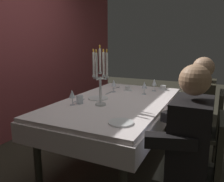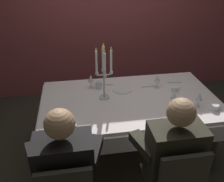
{
  "view_description": "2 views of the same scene",
  "coord_description": "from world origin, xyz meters",
  "px_view_note": "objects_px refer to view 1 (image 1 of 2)",
  "views": [
    {
      "loc": [
        -2.26,
        -1.02,
        1.38
      ],
      "look_at": [
        -0.12,
        0.0,
        0.87
      ],
      "focal_mm": 36.14,
      "sensor_mm": 36.0,
      "label": 1
    },
    {
      "loc": [
        -0.56,
        -2.2,
        2.1
      ],
      "look_at": [
        -0.19,
        0.02,
        0.84
      ],
      "focal_mm": 38.99,
      "sensor_mm": 36.0,
      "label": 2
    }
  ],
  "objects_px": {
    "dinner_plate_1": "(121,123)",
    "coffee_cup_0": "(128,89)",
    "wine_glass_1": "(144,85)",
    "dinner_plate_0": "(98,98)",
    "wine_glass_2": "(72,94)",
    "wine_glass_0": "(154,83)",
    "wine_glass_3": "(114,83)",
    "coffee_cup_1": "(163,88)",
    "candelabra": "(100,77)",
    "seated_diner_1": "(201,106)",
    "seated_diner_0": "(191,136)",
    "dining_table": "(116,110)",
    "water_tumbler_0": "(80,100)"
  },
  "relations": [
    {
      "from": "wine_glass_0",
      "to": "wine_glass_1",
      "type": "distance_m",
      "value": 0.25
    },
    {
      "from": "water_tumbler_0",
      "to": "wine_glass_0",
      "type": "bearing_deg",
      "value": -29.86
    },
    {
      "from": "dinner_plate_0",
      "to": "coffee_cup_1",
      "type": "xyz_separation_m",
      "value": [
        0.84,
        -0.56,
        0.02
      ]
    },
    {
      "from": "dinner_plate_1",
      "to": "wine_glass_2",
      "type": "height_order",
      "value": "wine_glass_2"
    },
    {
      "from": "dinner_plate_0",
      "to": "wine_glass_0",
      "type": "relative_size",
      "value": 1.42
    },
    {
      "from": "candelabra",
      "to": "wine_glass_0",
      "type": "xyz_separation_m",
      "value": [
        0.93,
        -0.32,
        -0.18
      ]
    },
    {
      "from": "wine_glass_1",
      "to": "dining_table",
      "type": "bearing_deg",
      "value": 154.34
    },
    {
      "from": "dining_table",
      "to": "coffee_cup_0",
      "type": "height_order",
      "value": "coffee_cup_0"
    },
    {
      "from": "seated_diner_1",
      "to": "candelabra",
      "type": "bearing_deg",
      "value": 114.22
    },
    {
      "from": "wine_glass_0",
      "to": "wine_glass_3",
      "type": "bearing_deg",
      "value": 121.46
    },
    {
      "from": "water_tumbler_0",
      "to": "coffee_cup_1",
      "type": "relative_size",
      "value": 0.66
    },
    {
      "from": "dining_table",
      "to": "wine_glass_2",
      "type": "xyz_separation_m",
      "value": [
        -0.39,
        0.33,
        0.23
      ]
    },
    {
      "from": "wine_glass_1",
      "to": "coffee_cup_1",
      "type": "height_order",
      "value": "wine_glass_1"
    },
    {
      "from": "candelabra",
      "to": "coffee_cup_0",
      "type": "xyz_separation_m",
      "value": [
        0.81,
        0.01,
        -0.27
      ]
    },
    {
      "from": "wine_glass_3",
      "to": "coffee_cup_1",
      "type": "xyz_separation_m",
      "value": [
        0.42,
        -0.56,
        -0.09
      ]
    },
    {
      "from": "dinner_plate_0",
      "to": "seated_diner_1",
      "type": "height_order",
      "value": "seated_diner_1"
    },
    {
      "from": "dinner_plate_0",
      "to": "coffee_cup_1",
      "type": "distance_m",
      "value": 1.01
    },
    {
      "from": "dinner_plate_0",
      "to": "coffee_cup_0",
      "type": "height_order",
      "value": "coffee_cup_0"
    },
    {
      "from": "dinner_plate_1",
      "to": "wine_glass_3",
      "type": "distance_m",
      "value": 1.18
    },
    {
      "from": "dinner_plate_1",
      "to": "water_tumbler_0",
      "type": "relative_size",
      "value": 2.37
    },
    {
      "from": "dinner_plate_1",
      "to": "coffee_cup_0",
      "type": "xyz_separation_m",
      "value": [
        1.21,
        0.41,
        0.02
      ]
    },
    {
      "from": "wine_glass_1",
      "to": "wine_glass_2",
      "type": "relative_size",
      "value": 1.0
    },
    {
      "from": "seated_diner_1",
      "to": "wine_glass_1",
      "type": "bearing_deg",
      "value": 69.61
    },
    {
      "from": "dinner_plate_1",
      "to": "coffee_cup_0",
      "type": "relative_size",
      "value": 1.57
    },
    {
      "from": "wine_glass_2",
      "to": "candelabra",
      "type": "bearing_deg",
      "value": -65.56
    },
    {
      "from": "wine_glass_2",
      "to": "coffee_cup_1",
      "type": "height_order",
      "value": "wine_glass_2"
    },
    {
      "from": "wine_glass_1",
      "to": "dinner_plate_0",
      "type": "bearing_deg",
      "value": 137.74
    },
    {
      "from": "dining_table",
      "to": "water_tumbler_0",
      "type": "height_order",
      "value": "water_tumbler_0"
    },
    {
      "from": "wine_glass_3",
      "to": "dining_table",
      "type": "bearing_deg",
      "value": -150.69
    },
    {
      "from": "wine_glass_0",
      "to": "candelabra",
      "type": "bearing_deg",
      "value": 160.99
    },
    {
      "from": "dinner_plate_0",
      "to": "wine_glass_2",
      "type": "bearing_deg",
      "value": 162.24
    },
    {
      "from": "wine_glass_0",
      "to": "seated_diner_0",
      "type": "xyz_separation_m",
      "value": [
        -1.34,
        -0.63,
        -0.12
      ]
    },
    {
      "from": "dinner_plate_0",
      "to": "coffee_cup_1",
      "type": "height_order",
      "value": "coffee_cup_1"
    },
    {
      "from": "wine_glass_2",
      "to": "seated_diner_0",
      "type": "distance_m",
      "value": 1.25
    },
    {
      "from": "wine_glass_2",
      "to": "coffee_cup_1",
      "type": "xyz_separation_m",
      "value": [
        1.19,
        -0.68,
        -0.09
      ]
    },
    {
      "from": "wine_glass_1",
      "to": "seated_diner_0",
      "type": "bearing_deg",
      "value": -147.92
    },
    {
      "from": "dining_table",
      "to": "dinner_plate_0",
      "type": "height_order",
      "value": "dinner_plate_0"
    },
    {
      "from": "dinner_plate_0",
      "to": "dinner_plate_1",
      "type": "xyz_separation_m",
      "value": [
        -0.63,
        -0.56,
        0.0
      ]
    },
    {
      "from": "dinner_plate_0",
      "to": "wine_glass_1",
      "type": "xyz_separation_m",
      "value": [
        0.45,
        -0.41,
        0.11
      ]
    },
    {
      "from": "coffee_cup_1",
      "to": "seated_diner_0",
      "type": "height_order",
      "value": "seated_diner_0"
    },
    {
      "from": "dining_table",
      "to": "wine_glass_2",
      "type": "distance_m",
      "value": 0.56
    },
    {
      "from": "dining_table",
      "to": "seated_diner_0",
      "type": "xyz_separation_m",
      "value": [
        -0.69,
        -0.89,
        0.11
      ]
    },
    {
      "from": "dinner_plate_0",
      "to": "dinner_plate_1",
      "type": "distance_m",
      "value": 0.84
    },
    {
      "from": "water_tumbler_0",
      "to": "seated_diner_0",
      "type": "relative_size",
      "value": 0.07
    },
    {
      "from": "wine_glass_1",
      "to": "coffee_cup_0",
      "type": "xyz_separation_m",
      "value": [
        0.13,
        0.27,
        -0.09
      ]
    },
    {
      "from": "wine_glass_3",
      "to": "water_tumbler_0",
      "type": "distance_m",
      "value": 0.68
    },
    {
      "from": "dinner_plate_1",
      "to": "coffee_cup_1",
      "type": "distance_m",
      "value": 1.47
    },
    {
      "from": "wine_glass_3",
      "to": "seated_diner_1",
      "type": "height_order",
      "value": "seated_diner_1"
    },
    {
      "from": "wine_glass_1",
      "to": "coffee_cup_0",
      "type": "bearing_deg",
      "value": 64.57
    },
    {
      "from": "candelabra",
      "to": "wine_glass_3",
      "type": "xyz_separation_m",
      "value": [
        0.64,
        0.15,
        -0.18
      ]
    }
  ]
}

